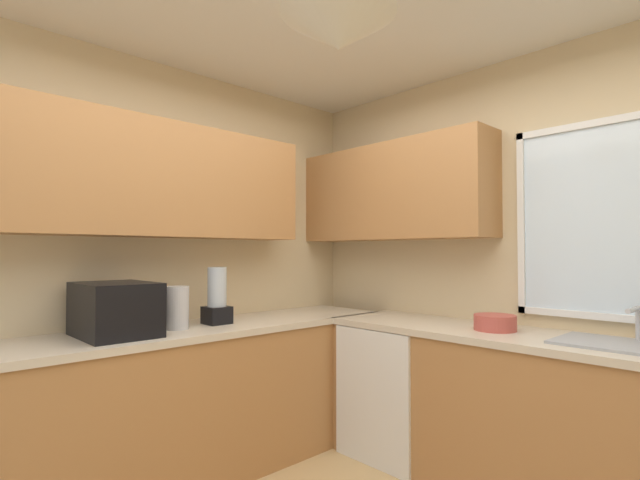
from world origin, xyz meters
TOP-DOWN VIEW (x-y plane):
  - room_shell at (-0.34, 0.43)m, footprint 3.57×3.52m
  - counter_run_left at (-1.42, 0.00)m, footprint 0.65×3.13m
  - counter_run_back at (0.21, 1.39)m, footprint 2.66×0.65m
  - dishwasher at (-0.76, 1.36)m, footprint 0.60×0.60m
  - microwave at (-1.42, -0.29)m, footprint 0.48×0.36m
  - kettle at (-1.40, 0.06)m, footprint 0.14×0.14m
  - sink_assembly at (0.59, 1.39)m, footprint 0.65×0.40m
  - bowl at (-0.08, 1.39)m, footprint 0.24×0.24m
  - blender_appliance at (-1.42, 0.34)m, footprint 0.15×0.15m

SIDE VIEW (x-z plane):
  - dishwasher at x=-0.76m, z-range 0.00..0.86m
  - counter_run_left at x=-1.42m, z-range 0.00..0.90m
  - counter_run_back at x=0.21m, z-range 0.00..0.90m
  - sink_assembly at x=0.59m, z-range 0.82..1.01m
  - bowl at x=-0.08m, z-range 0.90..0.99m
  - kettle at x=-1.40m, z-range 0.90..1.15m
  - microwave at x=-1.42m, z-range 0.90..1.19m
  - blender_appliance at x=-1.42m, z-range 0.88..1.24m
  - room_shell at x=-0.34m, z-range 0.41..3.07m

